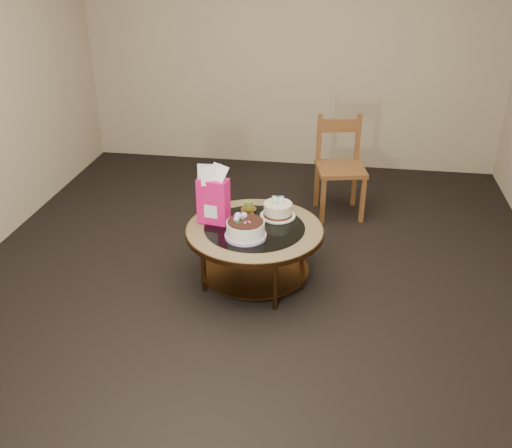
% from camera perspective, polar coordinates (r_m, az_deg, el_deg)
% --- Properties ---
extents(ground, '(5.00, 5.00, 0.00)m').
position_cam_1_polar(ground, '(4.40, -0.14, -5.60)').
color(ground, black).
rests_on(ground, ground).
extents(room_walls, '(4.52, 5.02, 2.61)m').
position_cam_1_polar(room_walls, '(3.79, -0.16, 14.37)').
color(room_walls, tan).
rests_on(room_walls, ground).
extents(coffee_table, '(1.02, 1.02, 0.46)m').
position_cam_1_polar(coffee_table, '(4.20, -0.14, -1.28)').
color(coffee_table, '#553518').
rests_on(coffee_table, ground).
extents(decorated_cake, '(0.30, 0.30, 0.17)m').
position_cam_1_polar(decorated_cake, '(4.01, -1.07, -0.59)').
color(decorated_cake, '#C29EDF').
rests_on(decorated_cake, coffee_table).
extents(cream_cake, '(0.27, 0.27, 0.17)m').
position_cam_1_polar(cream_cake, '(4.30, 2.20, 1.40)').
color(cream_cake, white).
rests_on(cream_cake, coffee_table).
extents(gift_bag, '(0.24, 0.19, 0.44)m').
position_cam_1_polar(gift_bag, '(4.16, -4.30, 2.92)').
color(gift_bag, '#E6156D').
rests_on(gift_bag, coffee_table).
extents(pillar_candle, '(0.12, 0.12, 0.09)m').
position_cam_1_polar(pillar_candle, '(4.39, -0.75, 1.65)').
color(pillar_candle, '#E1C65C').
rests_on(pillar_candle, coffee_table).
extents(dining_chair, '(0.50, 0.50, 0.91)m').
position_cam_1_polar(dining_chair, '(5.30, 8.39, 5.74)').
color(dining_chair, brown).
rests_on(dining_chair, ground).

